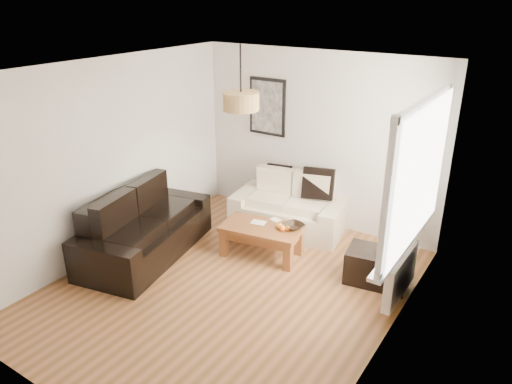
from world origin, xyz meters
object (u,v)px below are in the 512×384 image
Objects in this scene: sofa_leather at (145,225)px; coffee_table at (262,241)px; loveseat_cream at (289,204)px; ottoman at (377,267)px.

sofa_leather is 1.89× the size of coffee_table.
loveseat_cream is 2.14m from sofa_leather.
coffee_table reaches higher than ottoman.
sofa_leather reaches higher than coffee_table.
ottoman is (1.63, -0.68, -0.20)m from loveseat_cream.
coffee_table is (1.33, 0.83, -0.22)m from sofa_leather.
loveseat_cream is at bearing -47.34° from sofa_leather.
loveseat_cream is at bearing 95.19° from coffee_table.
sofa_leather is at bearing -160.05° from ottoman.
sofa_leather reaches higher than loveseat_cream.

